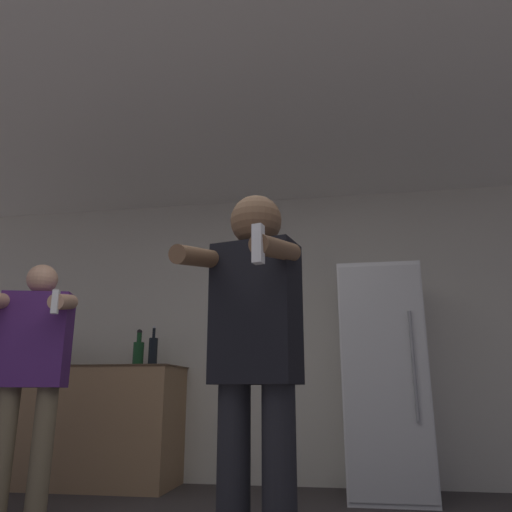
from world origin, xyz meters
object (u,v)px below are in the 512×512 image
(bottle_clear_vodka, at_px, (47,355))
(person_man_side, at_px, (32,364))
(refrigerator, at_px, (382,379))
(bottle_brown_liquor, at_px, (153,351))
(person_woman_foreground, at_px, (255,351))
(bottle_dark_rum, at_px, (64,356))
(bottle_short_whiskey, at_px, (27,354))
(bottle_amber_bourbon, at_px, (138,352))

(bottle_clear_vodka, height_order, person_man_side, person_man_side)
(refrigerator, distance_m, person_man_side, 2.52)
(bottle_brown_liquor, height_order, person_woman_foreground, person_woman_foreground)
(refrigerator, distance_m, bottle_dark_rum, 2.73)
(bottle_short_whiskey, distance_m, bottle_clear_vodka, 0.20)
(refrigerator, xyz_separation_m, person_man_side, (-2.20, -1.22, 0.07))
(person_woman_foreground, height_order, person_man_side, person_woman_foreground)
(bottle_dark_rum, distance_m, person_woman_foreground, 2.97)
(bottle_amber_bourbon, height_order, bottle_clear_vodka, bottle_amber_bourbon)
(bottle_clear_vodka, bearing_deg, bottle_brown_liquor, 0.00)
(bottle_short_whiskey, xyz_separation_m, person_man_side, (0.89, -1.27, -0.16))
(bottle_amber_bourbon, distance_m, person_man_side, 1.30)
(bottle_short_whiskey, relative_size, bottle_dark_rum, 1.19)
(refrigerator, xyz_separation_m, bottle_clear_vodka, (-2.89, 0.05, 0.22))
(bottle_amber_bourbon, bearing_deg, bottle_short_whiskey, 180.00)
(refrigerator, height_order, bottle_short_whiskey, refrigerator)
(refrigerator, height_order, bottle_brown_liquor, refrigerator)
(bottle_short_whiskey, bearing_deg, bottle_amber_bourbon, 0.00)
(refrigerator, xyz_separation_m, bottle_short_whiskey, (-3.09, 0.05, 0.23))
(bottle_clear_vodka, xyz_separation_m, bottle_brown_liquor, (0.99, 0.00, 0.03))
(person_woman_foreground, bearing_deg, bottle_dark_rum, 134.25)
(bottle_clear_vodka, relative_size, person_woman_foreground, 0.17)
(bottle_amber_bourbon, xyz_separation_m, bottle_brown_liquor, (0.13, -0.00, 0.01))
(bottle_dark_rum, xyz_separation_m, person_woman_foreground, (2.07, -2.13, -0.15))
(refrigerator, relative_size, person_man_side, 1.10)
(refrigerator, relative_size, bottle_amber_bourbon, 5.41)
(bottle_clear_vodka, height_order, person_woman_foreground, person_woman_foreground)
(person_woman_foreground, bearing_deg, bottle_amber_bourbon, 122.99)
(bottle_brown_liquor, bearing_deg, bottle_clear_vodka, 180.00)
(refrigerator, xyz_separation_m, bottle_amber_bourbon, (-2.03, 0.05, 0.24))
(bottle_clear_vodka, bearing_deg, refrigerator, -1.00)
(bottle_brown_liquor, bearing_deg, refrigerator, -1.52)
(refrigerator, bearing_deg, bottle_clear_vodka, 179.00)
(bottle_clear_vodka, bearing_deg, bottle_amber_bourbon, 0.00)
(refrigerator, relative_size, bottle_short_whiskey, 5.79)
(bottle_amber_bourbon, xyz_separation_m, bottle_dark_rum, (-0.69, -0.00, -0.03))
(bottle_dark_rum, xyz_separation_m, person_man_side, (0.53, -1.27, -0.14))
(person_man_side, bearing_deg, person_woman_foreground, -28.92)
(bottle_clear_vodka, distance_m, person_woman_foreground, 3.09)
(refrigerator, relative_size, person_woman_foreground, 1.07)
(bottle_short_whiskey, bearing_deg, person_man_side, -54.97)
(bottle_amber_bourbon, distance_m, bottle_brown_liquor, 0.13)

